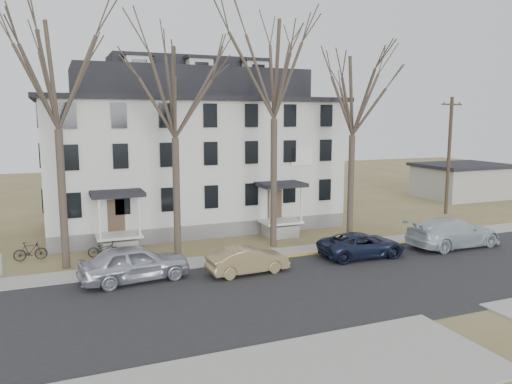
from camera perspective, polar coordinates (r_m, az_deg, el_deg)
name	(u,v)px	position (r m, az deg, el deg)	size (l,w,h in m)	color
ground	(345,302)	(22.36, 10.14, -12.28)	(120.00, 120.00, 0.00)	olive
main_road	(322,288)	(23.96, 7.54, -10.77)	(120.00, 10.00, 0.04)	#27272A
far_sidewalk	(270,255)	(29.07, 1.64, -7.21)	(120.00, 2.00, 0.08)	#A09F97
yellow_curb	(353,250)	(30.63, 10.98, -6.55)	(14.00, 0.25, 0.06)	gold
boarding_house	(191,152)	(36.83, -7.48, 4.57)	(20.80, 12.36, 12.05)	slate
distant_building	(462,181)	(53.33, 22.47, 1.22)	(8.50, 6.50, 3.35)	#A09F97
tree_far_left	(55,68)	(27.50, -22.01, 13.05)	(8.40, 8.40, 13.72)	#473B31
tree_mid_left	(174,86)	(28.16, -9.36, 11.91)	(7.80, 7.80, 12.74)	#473B31
tree_center	(274,62)	(30.20, 2.11, 14.61)	(9.00, 9.00, 14.70)	#473B31
tree_mid_right	(354,90)	(32.71, 11.09, 11.39)	(7.80, 7.80, 12.74)	#473B31
utility_pole_far	(449,154)	(43.54, 21.19, 4.05)	(2.00, 0.28, 9.50)	#3D3023
car_silver	(135,264)	(25.02, -13.70, -7.95)	(2.11, 5.25, 1.79)	#B1B4C3
car_tan	(248,261)	(25.54, -0.95, -7.85)	(1.46, 4.18, 1.38)	#907850
car_navy	(362,245)	(29.07, 11.98, -5.99)	(2.29, 4.96, 1.38)	#181F38
car_white	(453,233)	(32.85, 21.60, -4.37)	(2.50, 6.14, 1.78)	silver
bicycle_left	(104,250)	(29.65, -16.95, -6.33)	(0.63, 1.79, 0.94)	black
bicycle_right	(30,252)	(30.42, -24.38, -6.25)	(0.49, 1.75, 1.05)	black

